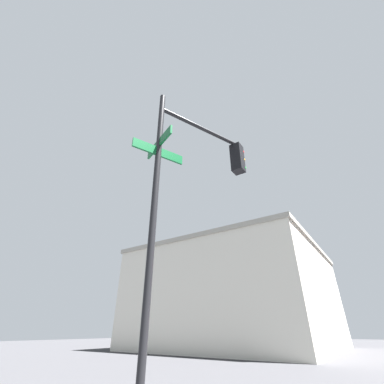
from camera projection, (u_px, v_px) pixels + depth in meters
traffic_signal_near at (198, 180)px, 5.39m from camera, size 1.43×2.81×6.43m
building_stucco at (239, 299)px, 27.60m from camera, size 17.88×19.18×9.31m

